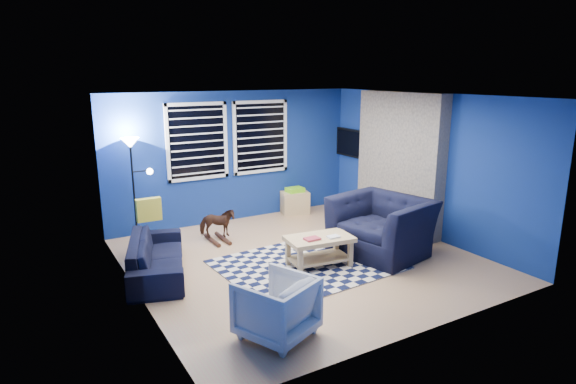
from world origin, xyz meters
The scene contains 18 objects.
floor centered at (0.00, 0.00, 0.00)m, with size 5.00×5.00×0.00m, color tan.
ceiling centered at (0.00, 0.00, 2.50)m, with size 5.00×5.00×0.00m, color white.
wall_back centered at (0.00, 2.50, 1.25)m, with size 5.00×5.00×0.00m, color navy.
wall_left centered at (-2.50, 0.00, 1.25)m, with size 5.00×5.00×0.00m, color navy.
wall_right centered at (2.50, 0.00, 1.25)m, with size 5.00×5.00×0.00m, color navy.
fireplace centered at (2.36, 0.50, 1.20)m, with size 0.65×2.00×2.50m.
window_left centered at (-0.75, 2.46, 1.60)m, with size 1.17×0.06×1.42m.
window_right centered at (0.55, 2.46, 1.60)m, with size 1.17×0.06×1.42m.
tv centered at (2.45, 2.00, 1.40)m, with size 0.07×1.00×0.58m.
rug centered at (-0.06, -0.21, 0.01)m, with size 2.50×2.00×0.02m, color black.
sofa centered at (-2.10, 0.60, 0.27)m, with size 0.73×1.86×0.54m, color black.
armchair_big centered at (1.22, -0.40, 0.46)m, with size 1.22×1.40×0.91m, color black.
armchair_bent centered at (-1.43, -1.74, 0.34)m, with size 0.73×0.75×0.69m, color gray.
rocking_horse centered at (-0.82, 1.46, 0.33)m, with size 0.61×0.28×0.51m, color #452516.
coffee_table centered at (0.07, -0.34, 0.34)m, with size 1.03×0.67×0.48m.
cabinet centered at (1.21, 2.25, 0.24)m, with size 0.62×0.49×0.54m.
floor_lamp centered at (-1.97, 2.25, 1.45)m, with size 0.48×0.30×1.78m.
throw_pillow centered at (-1.95, 1.48, 0.72)m, with size 0.38×0.12×0.36m, color gold.
Camera 1 is at (-3.73, -5.93, 2.82)m, focal length 30.00 mm.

